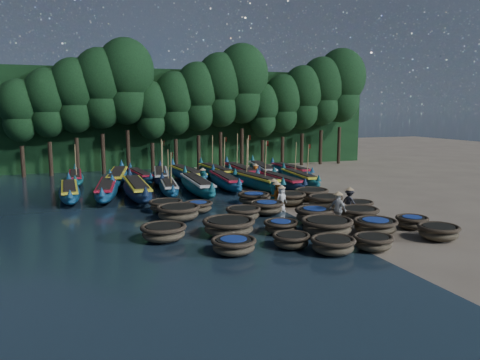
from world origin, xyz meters
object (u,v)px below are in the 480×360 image
object	(u,v)px
long_boat_17	(291,170)
coracle_16	(243,213)
coracle_12	(281,226)
fisherman_4	(338,209)
coracle_23	(290,198)
long_boat_2	(137,189)
fisherman_0	(281,198)
long_boat_12	(161,176)
coracle_7	(327,226)
coracle_15	(178,212)
long_boat_16	(262,170)
long_boat_15	(241,172)
fisherman_6	(256,173)
coracle_17	(267,207)
coracle_19	(359,206)
long_boat_8	(299,178)
long_boat_11	(140,176)
fisherman_2	(277,196)
coracle_20	(166,205)
coracle_6	(291,240)
coracle_8	(375,226)
coracle_2	(333,245)
coracle_22	(254,198)
long_boat_14	(216,172)
long_boat_4	(197,185)
coracle_9	(412,222)
coracle_21	(198,206)
coracle_18	(325,201)
coracle_5	(234,245)
long_boat_6	(254,181)
fisherman_3	(349,201)
coracle_13	(315,215)
long_boat_13	(187,174)
long_boat_5	(225,181)
coracle_11	(229,226)
long_boat_1	(107,189)
coracle_24	(312,194)
fisherman_1	(274,193)
long_boat_9	(75,178)
coracle_14	(359,214)
long_boat_0	(70,192)
coracle_10	(164,232)
coracle_3	(373,242)
long_boat_10	(118,177)
long_boat_7	(280,181)

from	to	relation	value
long_boat_17	coracle_16	bearing A→B (deg)	-126.58
coracle_12	fisherman_4	world-z (taller)	fisherman_4
coracle_23	long_boat_2	world-z (taller)	long_boat_2
fisherman_0	long_boat_12	bearing A→B (deg)	91.21
coracle_7	coracle_15	xyz separation A→B (m)	(-6.08, 5.43, 0.00)
long_boat_16	long_boat_17	world-z (taller)	long_boat_16
long_boat_15	fisherman_6	xyz separation A→B (m)	(0.31, -2.82, 0.22)
coracle_17	coracle_19	distance (m)	5.54
long_boat_8	long_boat_11	xyz separation A→B (m)	(-12.03, 5.63, -0.04)
long_boat_11	fisherman_2	size ratio (longest dim) A/B	3.99
coracle_20	long_boat_11	xyz separation A→B (m)	(0.12, 12.36, 0.09)
coracle_6	fisherman_6	size ratio (longest dim) A/B	0.96
coracle_7	fisherman_4	size ratio (longest dim) A/B	1.51
coracle_8	coracle_2	bearing A→B (deg)	-149.69
coracle_22	coracle_23	xyz separation A→B (m)	(2.01, -1.10, 0.04)
long_boat_11	fisherman_6	world-z (taller)	fisherman_6
long_boat_14	long_boat_4	bearing A→B (deg)	-122.10
coracle_9	long_boat_17	bearing A→B (deg)	82.96
coracle_16	coracle_21	distance (m)	3.31
coracle_18	long_boat_16	bearing A→B (deg)	83.78
coracle_5	long_boat_6	bearing A→B (deg)	65.96
fisherman_3	coracle_13	bearing A→B (deg)	90.39
coracle_20	fisherman_4	bearing A→B (deg)	-38.63
coracle_8	long_boat_13	size ratio (longest dim) A/B	0.27
long_boat_5	fisherman_6	bearing A→B (deg)	25.51
coracle_6	coracle_23	world-z (taller)	coracle_23
coracle_11	long_boat_1	size ratio (longest dim) A/B	0.31
coracle_24	fisherman_1	distance (m)	3.75
coracle_16	coracle_24	bearing A→B (deg)	31.59
coracle_20	long_boat_2	distance (m)	5.31
long_boat_8	long_boat_9	xyz separation A→B (m)	(-17.13, 6.18, -0.03)
coracle_9	fisherman_2	world-z (taller)	fisherman_2
coracle_14	long_boat_0	distance (m)	19.04
coracle_13	long_boat_14	size ratio (longest dim) A/B	0.24
coracle_5	long_boat_11	distance (m)	21.39
coracle_22	fisherman_4	world-z (taller)	fisherman_4
coracle_13	coracle_5	bearing A→B (deg)	-148.21
coracle_6	fisherman_2	size ratio (longest dim) A/B	0.91
coracle_7	long_boat_2	bearing A→B (deg)	119.56
long_boat_2	fisherman_4	distance (m)	14.49
coracle_6	coracle_10	xyz separation A→B (m)	(-5.08, 2.94, 0.07)
coracle_8	long_boat_11	distance (m)	22.36
coracle_8	coracle_22	bearing A→B (deg)	109.02
coracle_19	long_boat_1	size ratio (longest dim) A/B	0.23
coracle_3	coracle_23	distance (m)	9.87
coracle_18	coracle_17	bearing A→B (deg)	-175.13
long_boat_6	long_boat_13	xyz separation A→B (m)	(-3.99, 5.13, 0.00)
coracle_5	long_boat_1	xyz separation A→B (m)	(-4.16, 14.98, 0.18)
long_boat_10	long_boat_7	bearing A→B (deg)	-16.68
coracle_20	long_boat_7	size ratio (longest dim) A/B	0.25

